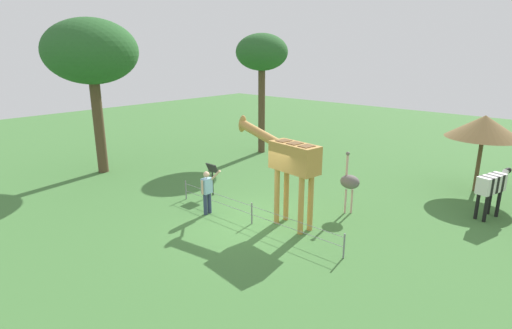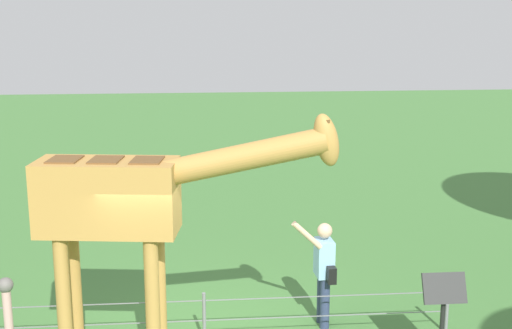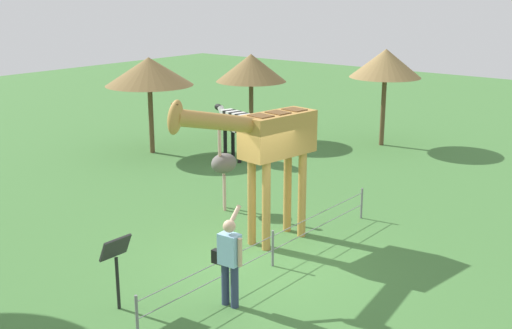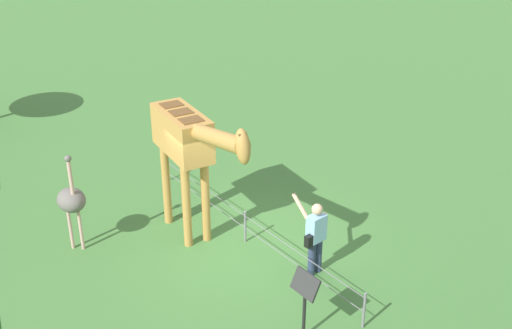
{
  "view_description": "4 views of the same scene",
  "coord_description": "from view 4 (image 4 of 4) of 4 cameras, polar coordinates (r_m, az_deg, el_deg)",
  "views": [
    {
      "loc": [
        -8.47,
        9.44,
        5.65
      ],
      "look_at": [
        0.4,
        -0.44,
        1.86
      ],
      "focal_mm": 28.24,
      "sensor_mm": 36.0,
      "label": 1
    },
    {
      "loc": [
        -0.07,
        -8.75,
        4.6
      ],
      "look_at": [
        0.76,
        0.63,
        2.47
      ],
      "focal_mm": 48.47,
      "sensor_mm": 36.0,
      "label": 2
    },
    {
      "loc": [
        9.35,
        7.3,
        5.35
      ],
      "look_at": [
        0.9,
        0.52,
        2.34
      ],
      "focal_mm": 44.97,
      "sensor_mm": 36.0,
      "label": 3
    },
    {
      "loc": [
        9.29,
        -6.59,
        7.5
      ],
      "look_at": [
        0.87,
        -0.15,
        2.31
      ],
      "focal_mm": 44.05,
      "sensor_mm": 36.0,
      "label": 4
    }
  ],
  "objects": [
    {
      "name": "giraffe",
      "position": [
        12.91,
        -6.17,
        1.91
      ],
      "size": [
        3.72,
        0.97,
        3.44
      ],
      "color": "#BC8942",
      "rests_on": "ground_plane"
    },
    {
      "name": "ground_plane",
      "position": [
        13.63,
        -1.73,
        -7.29
      ],
      "size": [
        60.0,
        60.0,
        0.0
      ],
      "primitive_type": "plane",
      "color": "#427538"
    },
    {
      "name": "visitor",
      "position": [
        12.34,
        5.41,
        -6.36
      ],
      "size": [
        0.65,
        0.58,
        1.69
      ],
      "color": "navy",
      "rests_on": "ground_plane"
    },
    {
      "name": "wire_fence",
      "position": [
        13.53,
        -0.99,
        -5.55
      ],
      "size": [
        7.05,
        0.05,
        0.75
      ],
      "color": "slate",
      "rests_on": "ground_plane"
    },
    {
      "name": "ostrich",
      "position": [
        13.44,
        -16.41,
        -3.14
      ],
      "size": [
        0.7,
        0.56,
        2.25
      ],
      "color": "#CC9E93",
      "rests_on": "ground_plane"
    },
    {
      "name": "info_sign",
      "position": [
        10.75,
        4.47,
        -11.55
      ],
      "size": [
        0.56,
        0.21,
        1.32
      ],
      "color": "black",
      "rests_on": "ground_plane"
    }
  ]
}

